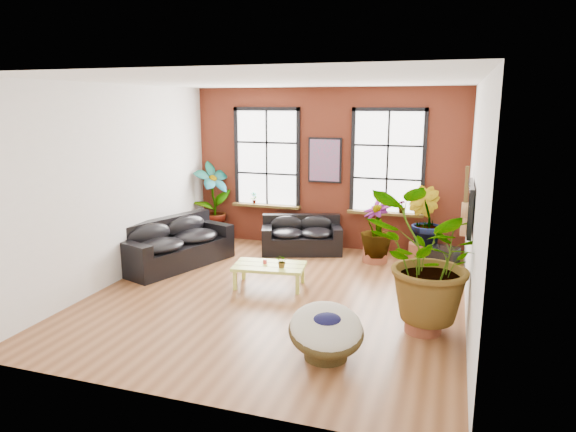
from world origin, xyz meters
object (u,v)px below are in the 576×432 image
Objects in this scene: sofa_left at (174,245)px; papasan_chair at (326,331)px; sofa_back at (302,236)px; coffee_table at (269,267)px.

sofa_left is 1.99× the size of papasan_chair.
sofa_left is at bearing 120.30° from papasan_chair.
sofa_back is 0.75× the size of sofa_left.
sofa_back is 2.72m from sofa_left.
sofa_back is at bearing 87.01° from papasan_chair.
coffee_table is 2.72m from papasan_chair.
sofa_left is 1.89× the size of coffee_table.
papasan_chair is at bearing -62.33° from coffee_table.
coffee_table is at bearing -106.57° from sofa_back.
papasan_chair is at bearing -88.32° from sofa_back.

